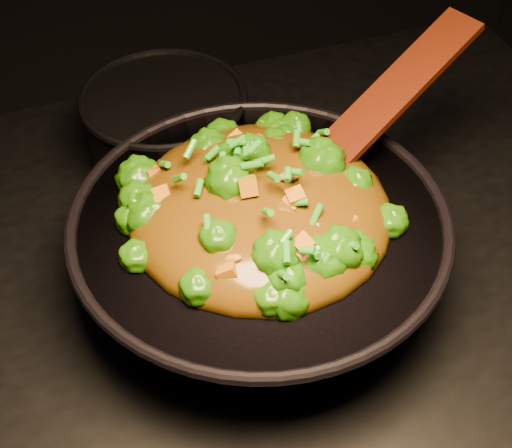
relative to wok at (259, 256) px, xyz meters
name	(u,v)px	position (x,y,z in m)	size (l,w,h in m)	color
wok	(259,256)	(0.00, 0.00, 0.00)	(0.37, 0.37, 0.10)	black
stir_fry	(260,182)	(0.00, 0.01, 0.10)	(0.26, 0.26, 0.09)	#246307
spatula	(371,116)	(0.14, 0.06, 0.10)	(0.31, 0.05, 0.01)	#371804
back_pot	(166,130)	(-0.04, 0.23, 0.00)	(0.19, 0.19, 0.11)	black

